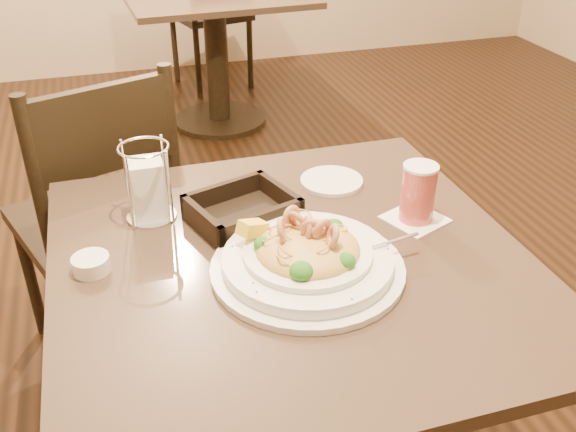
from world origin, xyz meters
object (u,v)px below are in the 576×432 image
object	(u,v)px
drink_glass	(418,193)
side_plate	(332,181)
pasta_bowl	(307,256)
background_table	(215,35)
main_table	(291,346)
napkin_caddy	(148,187)
bread_basket	(242,212)
dining_chair_near	(100,214)
butter_ramekin	(91,264)
dining_chair_far	(213,8)

from	to	relation	value
drink_glass	side_plate	world-z (taller)	drink_glass
pasta_bowl	background_table	bearing A→B (deg)	82.97
main_table	napkin_caddy	bearing A→B (deg)	136.50
background_table	napkin_caddy	xyz separation A→B (m)	(-0.56, -2.19, 0.30)
drink_glass	bread_basket	xyz separation A→B (m)	(-0.35, 0.10, -0.04)
main_table	background_table	world-z (taller)	same
background_table	dining_chair_near	bearing A→B (deg)	-111.24
main_table	dining_chair_near	distance (m)	0.76
background_table	pasta_bowl	bearing A→B (deg)	-97.03
bread_basket	butter_ramekin	size ratio (longest dim) A/B	3.51
drink_glass	butter_ramekin	bearing A→B (deg)	179.44
pasta_bowl	dining_chair_near	bearing A→B (deg)	117.06
dining_chair_near	napkin_caddy	distance (m)	0.55
side_plate	background_table	bearing A→B (deg)	86.28
butter_ramekin	pasta_bowl	bearing A→B (deg)	-16.93
drink_glass	pasta_bowl	bearing A→B (deg)	-158.29
background_table	dining_chair_far	bearing A→B (deg)	80.30
side_plate	butter_ramekin	world-z (taller)	butter_ramekin
main_table	pasta_bowl	bearing A→B (deg)	-74.52
dining_chair_near	dining_chair_far	xyz separation A→B (m)	(0.78, 2.34, 0.00)
bread_basket	butter_ramekin	world-z (taller)	bread_basket
dining_chair_far	bread_basket	distance (m)	2.91
background_table	dining_chair_near	distance (m)	1.87
side_plate	drink_glass	bearing A→B (deg)	-61.52
main_table	dining_chair_far	size ratio (longest dim) A/B	0.97
pasta_bowl	butter_ramekin	xyz separation A→B (m)	(-0.38, 0.12, -0.02)
main_table	side_plate	world-z (taller)	side_plate
pasta_bowl	side_plate	size ratio (longest dim) A/B	2.76
dining_chair_far	bread_basket	world-z (taller)	dining_chair_far
dining_chair_far	drink_glass	size ratio (longest dim) A/B	6.39
main_table	side_plate	distance (m)	0.39
background_table	bread_basket	bearing A→B (deg)	-99.48
drink_glass	side_plate	distance (m)	0.24
dining_chair_near	pasta_bowl	bearing A→B (deg)	96.96
background_table	dining_chair_far	size ratio (longest dim) A/B	1.01
main_table	butter_ramekin	bearing A→B (deg)	170.22
bread_basket	napkin_caddy	size ratio (longest dim) A/B	1.46
dining_chair_near	pasta_bowl	size ratio (longest dim) A/B	2.32
background_table	bread_basket	size ratio (longest dim) A/B	3.87
pasta_bowl	napkin_caddy	size ratio (longest dim) A/B	2.40
dining_chair_far	pasta_bowl	world-z (taller)	dining_chair_far
drink_glass	bread_basket	world-z (taller)	drink_glass
main_table	pasta_bowl	world-z (taller)	pasta_bowl
background_table	napkin_caddy	size ratio (longest dim) A/B	5.66
dining_chair_near	butter_ramekin	xyz separation A→B (m)	(-0.01, -0.61, 0.24)
background_table	side_plate	world-z (taller)	side_plate
butter_ramekin	bread_basket	bearing A→B (deg)	16.92
background_table	dining_chair_near	size ratio (longest dim) A/B	1.01
side_plate	dining_chair_far	bearing A→B (deg)	84.96
drink_glass	napkin_caddy	distance (m)	0.56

